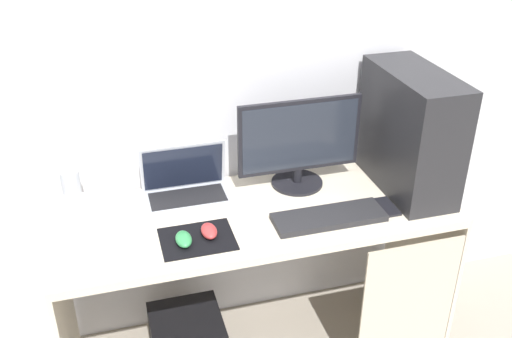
# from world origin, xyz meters

# --- Properties ---
(wall_back) EXTENTS (4.00, 0.05, 2.60)m
(wall_back) POSITION_xyz_m (0.00, 0.32, 1.30)
(wall_back) COLOR silver
(wall_back) RESTS_ON ground_plane
(desk) EXTENTS (1.53, 0.57, 0.74)m
(desk) POSITION_xyz_m (0.02, -0.01, 0.59)
(desk) COLOR beige
(desk) RESTS_ON ground_plane
(pc_tower) EXTENTS (0.22, 0.50, 0.48)m
(pc_tower) POSITION_xyz_m (0.63, 0.02, 0.98)
(pc_tower) COLOR #232326
(pc_tower) RESTS_ON desk
(monitor) EXTENTS (0.50, 0.21, 0.37)m
(monitor) POSITION_xyz_m (0.22, 0.14, 0.93)
(monitor) COLOR black
(monitor) RESTS_ON desk
(laptop) EXTENTS (0.34, 0.22, 0.22)m
(laptop) POSITION_xyz_m (-0.24, 0.16, 0.78)
(laptop) COLOR #B7BCC6
(laptop) RESTS_ON desk
(speaker) EXTENTS (0.07, 0.07, 0.17)m
(speaker) POSITION_xyz_m (-0.66, 0.19, 0.82)
(speaker) COLOR #B7BCC6
(speaker) RESTS_ON desk
(projector) EXTENTS (0.20, 0.14, 0.12)m
(projector) POSITION_xyz_m (-0.64, 0.03, 0.80)
(projector) COLOR white
(projector) RESTS_ON desk
(keyboard) EXTENTS (0.42, 0.14, 0.02)m
(keyboard) POSITION_xyz_m (0.24, -0.14, 0.75)
(keyboard) COLOR #232326
(keyboard) RESTS_ON desk
(mousepad) EXTENTS (0.26, 0.20, 0.00)m
(mousepad) POSITION_xyz_m (-0.25, -0.13, 0.74)
(mousepad) COLOR black
(mousepad) RESTS_ON desk
(mouse_left) EXTENTS (0.06, 0.10, 0.03)m
(mouse_left) POSITION_xyz_m (-0.21, -0.12, 0.76)
(mouse_left) COLOR #B23333
(mouse_left) RESTS_ON mousepad
(mouse_right) EXTENTS (0.06, 0.10, 0.03)m
(mouse_right) POSITION_xyz_m (-0.30, -0.14, 0.76)
(mouse_right) COLOR #338C4C
(mouse_right) RESTS_ON mousepad
(cell_phone) EXTENTS (0.07, 0.13, 0.01)m
(cell_phone) POSITION_xyz_m (0.48, -0.12, 0.74)
(cell_phone) COLOR black
(cell_phone) RESTS_ON desk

